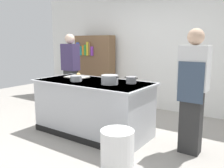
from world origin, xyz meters
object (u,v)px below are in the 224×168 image
bookshelf (95,69)px  sauce_pan (131,80)px  mixing_bowl (76,78)px  stock_pot (110,80)px  person_guest (71,70)px  onion (78,75)px  trash_bin (117,152)px  person_chef (193,89)px  juice_cup (105,77)px

bookshelf → sauce_pan: bearing=-38.7°
mixing_bowl → stock_pot: bearing=7.3°
person_guest → bookshelf: size_ratio=1.01×
onion → trash_bin: size_ratio=0.14×
sauce_pan → trash_bin: size_ratio=0.43×
bookshelf → onion: bearing=-60.4°
sauce_pan → trash_bin: 1.28m
sauce_pan → mixing_bowl: 0.92m
stock_pot → sauce_pan: stock_pot is taller
sauce_pan → trash_bin: bearing=-68.2°
person_chef → mixing_bowl: bearing=118.3°
stock_pot → juice_cup: (-0.29, 0.29, -0.02)m
sauce_pan → person_chef: bearing=1.4°
onion → bookshelf: 1.88m
stock_pot → bookshelf: 2.59m
onion → juice_cup: (0.57, 0.05, -0.01)m
mixing_bowl → person_guest: size_ratio=0.11×
juice_cup → person_guest: person_guest is taller
sauce_pan → bookshelf: 2.60m
trash_bin → person_chef: (0.55, 1.02, 0.65)m
bookshelf → trash_bin: bearing=-47.2°
person_chef → person_guest: (-2.99, 0.73, -0.00)m
person_chef → onion: bearing=108.1°
juice_cup → person_chef: size_ratio=0.06×
onion → person_chef: size_ratio=0.04×
sauce_pan → trash_bin: sauce_pan is taller
person_chef → bookshelf: bearing=78.9°
stock_pot → person_guest: (-1.81, 1.01, -0.06)m
sauce_pan → stock_pot: bearing=-133.0°
juice_cup → bookshelf: 2.18m
mixing_bowl → sauce_pan: bearing=21.2°
stock_pot → juice_cup: bearing=135.1°
juice_cup → stock_pot: bearing=-44.9°
trash_bin → juice_cup: bearing=131.7°
stock_pot → juice_cup: stock_pot is taller
mixing_bowl → person_guest: (-1.18, 1.09, -0.04)m
trash_bin → bookshelf: bearing=132.8°
sauce_pan → person_guest: size_ratio=0.13×
sauce_pan → bookshelf: bookshelf is taller
juice_cup → mixing_bowl: bearing=-131.4°
onion → mixing_bowl: mixing_bowl is taller
juice_cup → onion: bearing=-174.9°
sauce_pan → onion: bearing=-179.4°
trash_bin → bookshelf: 3.62m
person_guest → bookshelf: 0.87m
trash_bin → person_chef: size_ratio=0.31×
onion → juice_cup: juice_cup is taller
trash_bin → onion: bearing=146.6°
sauce_pan → juice_cup: 0.53m
person_chef → bookshelf: size_ratio=1.01×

